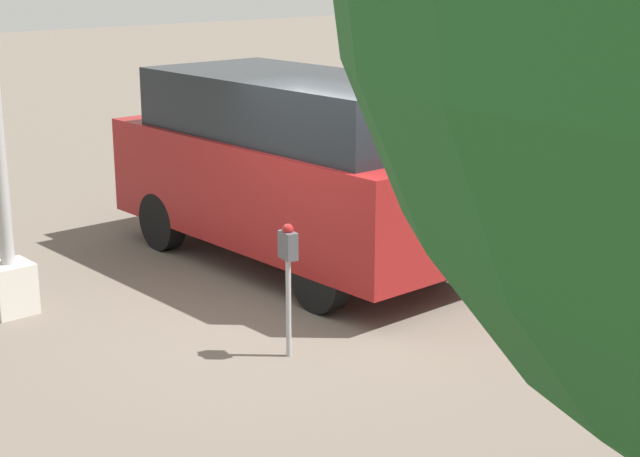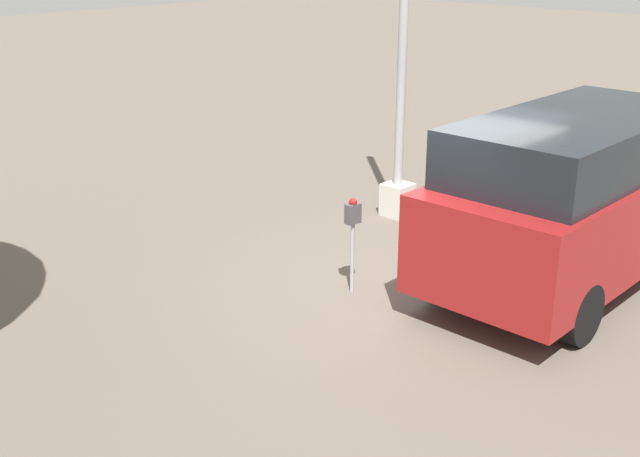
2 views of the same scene
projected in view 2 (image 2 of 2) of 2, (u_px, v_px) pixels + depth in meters
ground_plane at (425, 287)px, 10.76m from camera, size 80.00×80.00×0.00m
parking_meter_near at (353, 223)px, 10.28m from camera, size 0.22×0.14×1.30m
lamp_post at (400, 111)px, 12.89m from camera, size 0.44×0.44×5.77m
parked_van at (576, 194)px, 10.47m from camera, size 4.98×2.04×2.32m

